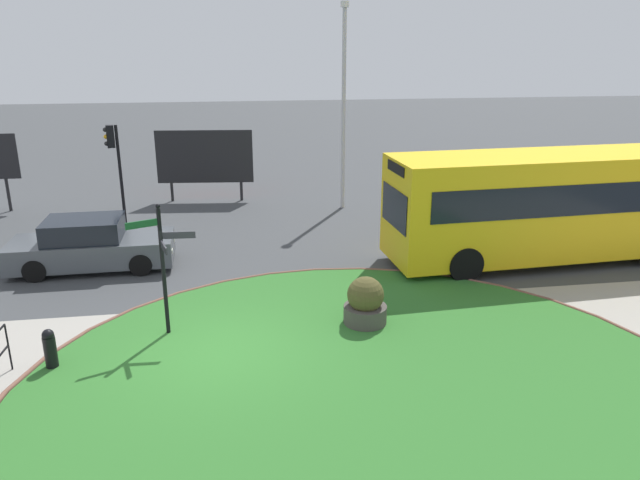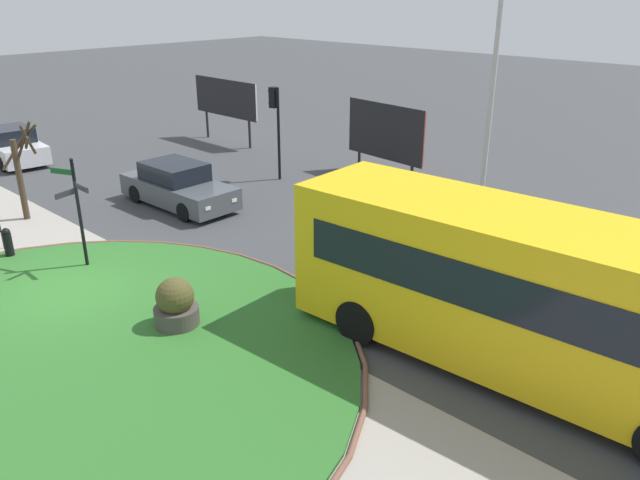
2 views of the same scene
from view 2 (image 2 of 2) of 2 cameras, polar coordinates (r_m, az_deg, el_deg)
ground at (r=16.94m, az=-21.82°, el=-4.60°), size 120.00×120.00×0.00m
grass_island at (r=13.99m, az=-25.34°, el=-10.86°), size 13.41×13.41×0.10m
grass_kerb_ring at (r=13.99m, az=-25.34°, el=-10.85°), size 13.72×13.72×0.11m
signpost_directional at (r=17.61m, az=-21.34°, el=2.94°), size 1.40×0.69×3.10m
bollard_foreground at (r=19.61m, az=-26.62°, el=-0.25°), size 0.25×0.25×0.92m
bus_yellow at (r=12.58m, az=18.01°, el=-4.60°), size 9.63×3.01×3.26m
car_near_lane at (r=22.35m, az=-12.85°, el=4.81°), size 4.64×1.94×1.52m
car_far_lane at (r=30.60m, az=-26.34°, el=7.71°), size 4.72×2.21×1.53m
traffic_light_near at (r=24.55m, az=-4.12°, el=11.55°), size 0.49×0.31×3.60m
lamppost_tall at (r=19.98m, az=15.43°, el=12.84°), size 0.32×0.32×7.79m
billboard_left at (r=24.93m, az=6.01°, el=9.75°), size 3.94×0.55×2.96m
billboard_right at (r=31.01m, az=-8.60°, el=12.63°), size 4.52×0.21×3.06m
planter_near_signpost at (r=14.38m, az=-13.03°, el=-5.89°), size 1.01×1.01×1.22m
street_tree_bare at (r=22.44m, az=-25.63°, el=5.99°), size 1.42×1.03×3.23m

